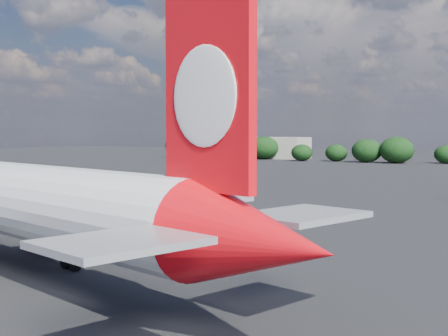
% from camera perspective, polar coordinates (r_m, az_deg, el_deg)
% --- Properties ---
extents(ground, '(500.00, 500.00, 0.00)m').
position_cam_1_polar(ground, '(95.04, 4.82, -2.99)').
color(ground, black).
rests_on(ground, ground).
extents(qantas_airliner, '(52.40, 50.31, 17.51)m').
position_cam_1_polar(qantas_airliner, '(48.16, -17.89, -3.07)').
color(qantas_airliner, white).
rests_on(qantas_airliner, ground).
extents(terminal_building, '(42.00, 16.00, 8.00)m').
position_cam_1_polar(terminal_building, '(241.55, 2.68, 1.89)').
color(terminal_building, gray).
rests_on(terminal_building, ground).
extents(highway_sign, '(6.00, 0.30, 4.50)m').
position_cam_1_polar(highway_sign, '(210.43, 12.51, 1.34)').
color(highway_sign, '#166F1E').
rests_on(highway_sign, ground).
extents(horizon_treeline, '(207.52, 15.99, 9.24)m').
position_cam_1_polar(horizon_treeline, '(210.05, 19.10, 1.50)').
color(horizon_treeline, black).
rests_on(horizon_treeline, ground).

